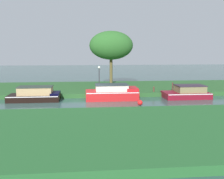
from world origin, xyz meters
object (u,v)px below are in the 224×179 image
object	(u,v)px
willow_tree_left	(111,46)
mooring_post_far	(173,87)
red_narrowboat	(112,93)
mooring_post_near	(154,89)
maroon_cruiser	(187,93)
black_barge	(35,95)
lamp_post	(99,75)
channel_buoy	(140,103)

from	to	relation	value
willow_tree_left	mooring_post_far	size ratio (longest dim) A/B	7.04
red_narrowboat	mooring_post_near	world-z (taller)	red_narrowboat
maroon_cruiser	willow_tree_left	xyz separation A→B (m)	(-6.40, 7.64, 4.50)
black_barge	maroon_cruiser	distance (m)	13.92
lamp_post	mooring_post_far	distance (m)	7.34
black_barge	mooring_post_near	size ratio (longest dim) A/B	8.84
mooring_post_near	red_narrowboat	bearing A→B (deg)	-160.80
red_narrowboat	mooring_post_near	distance (m)	4.48
mooring_post_near	maroon_cruiser	bearing A→B (deg)	-27.59
black_barge	mooring_post_far	bearing A→B (deg)	6.46
willow_tree_left	lamp_post	world-z (taller)	willow_tree_left
red_narrowboat	willow_tree_left	size ratio (longest dim) A/B	0.74
mooring_post_near	black_barge	bearing A→B (deg)	-172.45
red_narrowboat	mooring_post_far	size ratio (longest dim) A/B	5.23
mooring_post_far	mooring_post_near	bearing A→B (deg)	180.00
mooring_post_near	channel_buoy	distance (m)	4.94
red_narrowboat	willow_tree_left	bearing A→B (deg)	85.20
maroon_cruiser	mooring_post_near	world-z (taller)	maroon_cruiser
mooring_post_near	mooring_post_far	xyz separation A→B (m)	(1.90, 0.00, 0.20)
mooring_post_near	channel_buoy	size ratio (longest dim) A/B	1.19
mooring_post_far	red_narrowboat	bearing A→B (deg)	-166.49
black_barge	channel_buoy	xyz separation A→B (m)	(8.83, -2.89, -0.32)
black_barge	channel_buoy	size ratio (longest dim) A/B	10.54
maroon_cruiser	red_narrowboat	bearing A→B (deg)	180.00
black_barge	red_narrowboat	bearing A→B (deg)	-0.00
maroon_cruiser	mooring_post_near	xyz separation A→B (m)	(-2.82, 1.47, 0.16)
red_narrowboat	lamp_post	distance (m)	2.76
maroon_cruiser	channel_buoy	size ratio (longest dim) A/B	9.94
lamp_post	willow_tree_left	bearing A→B (deg)	72.54
willow_tree_left	lamp_post	size ratio (longest dim) A/B	2.52
mooring_post_near	willow_tree_left	bearing A→B (deg)	120.16
lamp_post	mooring_post_near	size ratio (longest dim) A/B	4.98
red_narrowboat	mooring_post_far	bearing A→B (deg)	13.51
mooring_post_near	mooring_post_far	distance (m)	1.91
red_narrowboat	channel_buoy	world-z (taller)	red_narrowboat
willow_tree_left	maroon_cruiser	bearing A→B (deg)	-50.04
lamp_post	mooring_post_far	size ratio (longest dim) A/B	2.80
mooring_post_far	maroon_cruiser	bearing A→B (deg)	-58.04
black_barge	willow_tree_left	world-z (taller)	willow_tree_left
lamp_post	channel_buoy	world-z (taller)	lamp_post
black_barge	channel_buoy	distance (m)	9.30
willow_tree_left	channel_buoy	xyz separation A→B (m)	(1.31, -10.53, -4.79)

